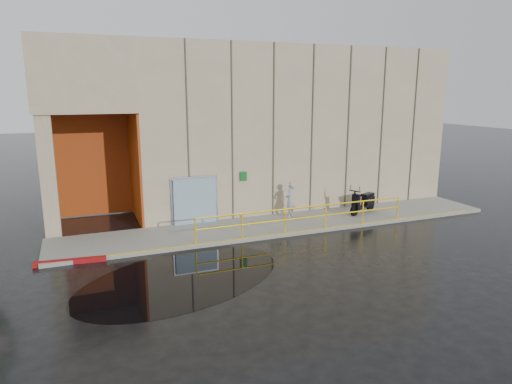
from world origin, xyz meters
The scene contains 8 objects.
ground centered at (0.00, 0.00, 0.00)m, with size 120.00×120.00×0.00m, color black.
sidewalk centered at (4.00, 4.50, 0.07)m, with size 20.00×3.00×0.15m, color gray.
building centered at (5.10, 10.98, 4.21)m, with size 20.00×10.17×8.00m.
guardrail centered at (4.25, 3.15, 0.68)m, with size 9.56×0.06×1.03m.
person centered at (4.57, 5.27, 0.97)m, with size 0.60×0.39×1.65m, color #9B9B9F.
scooter centered at (8.09, 4.55, 0.99)m, with size 1.94×1.26×1.47m.
red_curb centered at (-5.00, 3.10, 0.09)m, with size 2.40×0.18×0.18m, color maroon.
puddle centered at (-1.66, 0.44, 0.00)m, with size 7.28×4.48×0.01m, color black.
Camera 1 is at (-4.56, -13.19, 5.89)m, focal length 32.00 mm.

